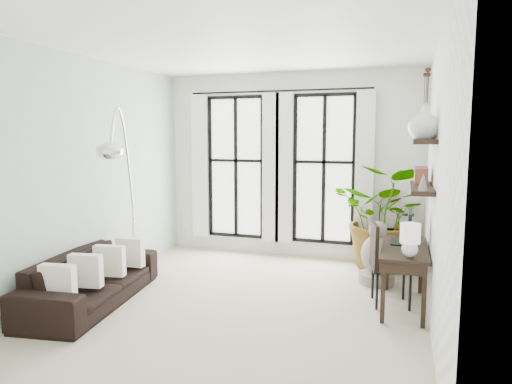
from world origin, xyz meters
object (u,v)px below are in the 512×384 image
at_px(sofa, 92,279).
at_px(buddha, 377,258).
at_px(desk, 404,252).
at_px(plant, 386,217).
at_px(arc_lamp, 121,150).
at_px(desk_chair, 384,259).

relative_size(sofa, buddha, 2.41).
xyz_separation_m(sofa, desk, (3.75, 1.03, 0.39)).
bearing_deg(plant, sofa, -141.49).
xyz_separation_m(sofa, buddha, (3.38, 1.93, 0.06)).
xyz_separation_m(plant, arc_lamp, (-3.35, -2.17, 1.09)).
height_order(plant, desk_chair, plant).
relative_size(sofa, desk, 1.70).
height_order(desk_chair, arc_lamp, arc_lamp).
bearing_deg(desk, desk_chair, 161.24).
xyz_separation_m(plant, buddha, (-0.07, -0.81, -0.45)).
bearing_deg(desk_chair, sofa, -173.70).
distance_m(desk, buddha, 1.03).
relative_size(plant, buddha, 1.84).
height_order(sofa, buddha, buddha).
distance_m(desk, arc_lamp, 3.87).
relative_size(desk, buddha, 1.41).
relative_size(plant, desk_chair, 1.62).
bearing_deg(plant, desk_chair, -87.95).
xyz_separation_m(desk_chair, arc_lamp, (-3.40, -0.55, 1.34)).
xyz_separation_m(desk_chair, buddha, (-0.13, 0.82, -0.21)).
bearing_deg(desk, arc_lamp, -172.73).
bearing_deg(desk_chair, plant, 80.70).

